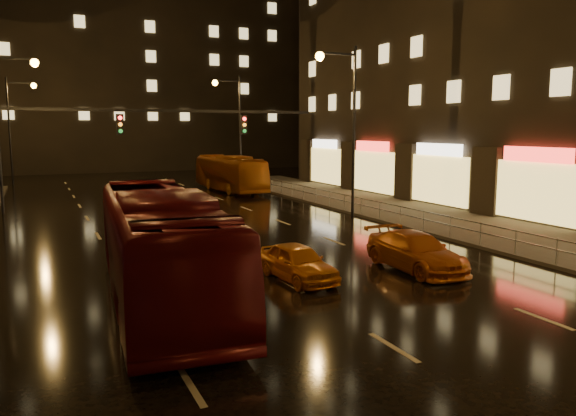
{
  "coord_description": "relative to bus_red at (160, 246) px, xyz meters",
  "views": [
    {
      "loc": [
        -7.67,
        -6.76,
        5.24
      ],
      "look_at": [
        0.34,
        10.96,
        2.5
      ],
      "focal_mm": 35.0,
      "sensor_mm": 36.0,
      "label": 1
    }
  ],
  "objects": [
    {
      "name": "taxi_near",
      "position": [
        4.82,
        0.39,
        -1.07
      ],
      "size": [
        1.79,
        3.87,
        1.28
      ],
      "primitive_type": "imported",
      "rotation": [
        0.0,
        0.0,
        0.07
      ],
      "color": "orange",
      "rests_on": "ground"
    },
    {
      "name": "bus_red",
      "position": [
        0.0,
        0.0,
        0.0
      ],
      "size": [
        3.81,
        12.46,
        3.42
      ],
      "primitive_type": "imported",
      "rotation": [
        0.0,
        0.0,
        -0.08
      ],
      "color": "#550C10",
      "rests_on": "ground"
    },
    {
      "name": "taxi_far",
      "position": [
        9.49,
        -0.1,
        -1.01
      ],
      "size": [
        2.03,
        4.83,
        1.39
      ],
      "primitive_type": "imported",
      "rotation": [
        0.0,
        0.0,
        -0.02
      ],
      "color": "#BF5611",
      "rests_on": "ground"
    },
    {
      "name": "sidewalk_right",
      "position": [
        17.82,
        4.9,
        -1.63
      ],
      "size": [
        7.0,
        70.0,
        0.15
      ],
      "primitive_type": "cube",
      "color": "#38332D",
      "rests_on": "ground"
    },
    {
      "name": "building_distant",
      "position": [
        8.32,
        61.9,
        16.29
      ],
      "size": [
        44.0,
        16.0,
        36.0
      ],
      "primitive_type": "cube",
      "color": "black",
      "rests_on": "ground"
    },
    {
      "name": "railing_right",
      "position": [
        14.52,
        7.9,
        -0.81
      ],
      "size": [
        0.05,
        56.0,
        1.0
      ],
      "color": "#99999E",
      "rests_on": "sidewalk_right"
    },
    {
      "name": "ground",
      "position": [
        4.32,
        9.9,
        -1.71
      ],
      "size": [
        140.0,
        140.0,
        0.0
      ],
      "primitive_type": "plane",
      "color": "black",
      "rests_on": "ground"
    },
    {
      "name": "traffic_signal",
      "position": [
        -0.74,
        9.9,
        3.03
      ],
      "size": [
        15.31,
        0.32,
        6.2
      ],
      "color": "black",
      "rests_on": "ground"
    },
    {
      "name": "bus_curb",
      "position": [
        11.76,
        28.56,
        -0.2
      ],
      "size": [
        3.05,
        10.96,
        3.02
      ],
      "primitive_type": "imported",
      "rotation": [
        0.0,
        0.0,
        0.05
      ],
      "color": "#9D4D0F",
      "rests_on": "ground"
    }
  ]
}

